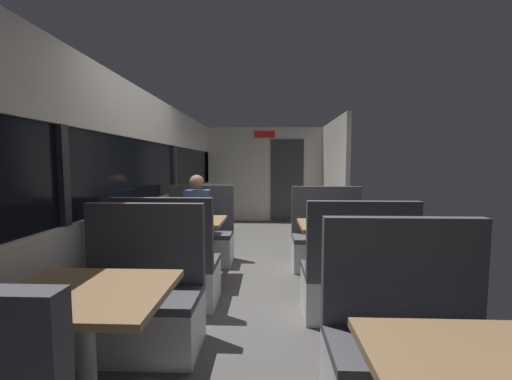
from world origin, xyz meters
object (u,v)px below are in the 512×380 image
Objects in this scene: bench_rear_aisle_facing_entry at (328,244)px; bench_rear_aisle_facing_end at (356,283)px; dining_table_near_window at (84,308)px; bench_mid_window_facing_end at (169,273)px; dining_table_mid_window at (187,228)px; bench_front_aisle_facing_entry at (412,360)px; bench_near_window_facing_entry at (139,306)px; dining_table_rear_aisle at (340,233)px; seated_passenger at (198,226)px; bench_mid_window_facing_entry at (199,239)px.

bench_rear_aisle_facing_end is at bearing -90.00° from bench_rear_aisle_facing_entry.
bench_rear_aisle_facing_entry is at bearing 90.00° from bench_rear_aisle_facing_end.
dining_table_near_window is 1.49m from bench_mid_window_facing_end.
dining_table_mid_window is at bearing 90.00° from bench_mid_window_facing_end.
bench_rear_aisle_facing_entry is (1.79, 1.20, 0.00)m from bench_mid_window_facing_end.
dining_table_near_window is 1.82m from bench_front_aisle_facing_entry.
bench_near_window_facing_entry is 1.22× the size of dining_table_rear_aisle.
seated_passenger is (0.00, 2.78, -0.10)m from dining_table_near_window.
dining_table_near_window is at bearing -124.02° from bench_rear_aisle_facing_entry.
bench_front_aisle_facing_entry is at bearing 3.18° from dining_table_near_window.
seated_passenger is at bearing 155.20° from dining_table_rear_aisle.
seated_passenger is (0.00, 0.63, -0.10)m from dining_table_mid_window.
dining_table_rear_aisle is at bearing -90.00° from bench_rear_aisle_facing_entry.
dining_table_near_window is 3.21m from bench_rear_aisle_facing_entry.
bench_front_aisle_facing_entry is (1.79, -2.05, -0.31)m from dining_table_mid_window.
bench_front_aisle_facing_entry is at bearing -48.91° from dining_table_mid_window.
seated_passenger reaches higher than bench_rear_aisle_facing_entry.
seated_passenger reaches higher than bench_mid_window_facing_end.
dining_table_rear_aisle is at bearing -26.68° from bench_mid_window_facing_entry.
bench_rear_aisle_facing_end is 0.87× the size of seated_passenger.
bench_mid_window_facing_end is 1.34m from seated_passenger.
bench_mid_window_facing_end and bench_rear_aisle_facing_end have the same top height.
bench_rear_aisle_facing_entry is at bearing -4.08° from seated_passenger.
dining_table_near_window is 2.21m from bench_rear_aisle_facing_end.
bench_rear_aisle_facing_end is at bearing -40.46° from seated_passenger.
dining_table_mid_window is at bearing -164.41° from bench_rear_aisle_facing_entry.
dining_table_mid_window is 0.82× the size of bench_rear_aisle_facing_entry.
dining_table_rear_aisle is at bearing 47.48° from dining_table_near_window.
bench_mid_window_facing_entry is at bearing 138.23° from bench_rear_aisle_facing_end.
bench_rear_aisle_facing_entry is (1.79, 1.95, 0.00)m from bench_near_window_facing_entry.
bench_rear_aisle_facing_entry is (0.00, 2.55, 0.00)m from bench_front_aisle_facing_entry.
seated_passenger is (-1.79, 0.83, -0.10)m from dining_table_rear_aisle.
bench_rear_aisle_facing_end is at bearing 17.18° from bench_near_window_facing_entry.
bench_mid_window_facing_end is at bearing 90.00° from bench_near_window_facing_entry.
dining_table_mid_window is at bearing 90.00° from bench_near_window_facing_entry.
bench_rear_aisle_facing_end is 2.36m from seated_passenger.
seated_passenger is at bearing 90.00° from dining_table_near_window.
bench_mid_window_facing_end is (0.00, -0.70, -0.31)m from dining_table_mid_window.
bench_front_aisle_facing_entry is (1.79, -0.60, 0.00)m from bench_near_window_facing_entry.
bench_rear_aisle_facing_entry is (1.79, -0.20, 0.00)m from bench_mid_window_facing_entry.
bench_mid_window_facing_entry is at bearing 90.00° from dining_table_near_window.
bench_mid_window_facing_entry is 0.22m from seated_passenger.
bench_mid_window_facing_end and bench_rear_aisle_facing_entry have the same top height.
bench_near_window_facing_entry reaches higher than dining_table_mid_window.
bench_mid_window_facing_entry is (0.00, 2.85, -0.31)m from dining_table_near_window.
bench_front_aisle_facing_entry is 1.00× the size of bench_rear_aisle_facing_entry.
dining_table_mid_window is at bearing -90.00° from seated_passenger.
dining_table_mid_window is (0.00, 1.45, 0.31)m from bench_near_window_facing_entry.
bench_mid_window_facing_end and bench_mid_window_facing_entry have the same top height.
dining_table_near_window is 0.82× the size of bench_rear_aisle_facing_end.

